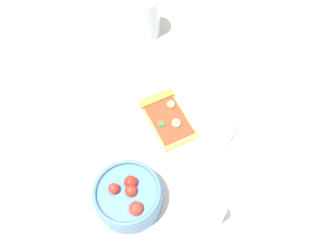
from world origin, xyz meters
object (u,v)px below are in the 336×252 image
at_px(plate, 187,114).
at_px(pizza_slice_main, 167,116).
at_px(soda_glass, 145,17).
at_px(salad_bowl, 128,196).
at_px(pepper_shaker, 217,214).

xyz_separation_m(plate, pizza_slice_main, (-0.05, 0.02, 0.01)).
height_order(pizza_slice_main, soda_glass, soda_glass).
xyz_separation_m(salad_bowl, pepper_shaker, (0.12, -0.12, 0.01)).
relative_size(pizza_slice_main, salad_bowl, 1.10).
relative_size(salad_bowl, soda_glass, 1.18).
bearing_deg(pepper_shaker, salad_bowl, 133.55).
bearing_deg(soda_glass, plate, -102.62).
distance_m(pizza_slice_main, salad_bowl, 0.20).
xyz_separation_m(plate, soda_glass, (0.06, 0.26, 0.04)).
bearing_deg(pepper_shaker, plate, 67.07).
height_order(plate, pepper_shaker, pepper_shaker).
bearing_deg(pizza_slice_main, salad_bowl, -145.40).
distance_m(plate, pepper_shaker, 0.24).
height_order(soda_glass, pepper_shaker, soda_glass).
distance_m(salad_bowl, pepper_shaker, 0.17).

